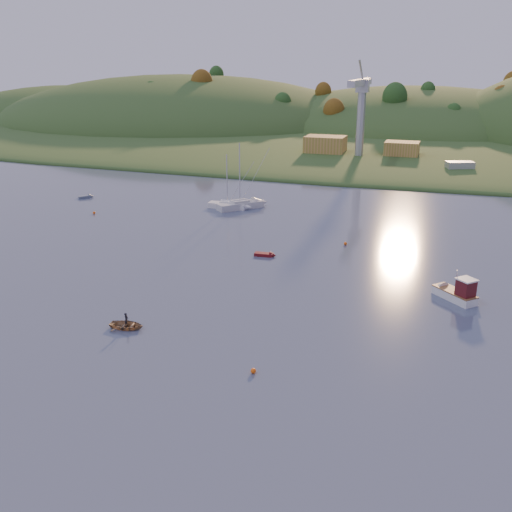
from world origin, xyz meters
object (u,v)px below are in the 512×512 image
(canoe, at_px, (127,325))
(fishing_boat, at_px, (452,291))
(grey_dinghy, at_px, (88,197))
(sailboat_far, at_px, (227,205))
(sailboat_near, at_px, (240,205))
(red_tender, at_px, (268,255))

(canoe, bearing_deg, fishing_boat, -65.59)
(fishing_boat, xyz_separation_m, grey_dinghy, (-72.67, 31.69, -0.68))
(sailboat_far, xyz_separation_m, canoe, (9.35, -52.51, -0.31))
(fishing_boat, height_order, sailboat_near, sailboat_near)
(sailboat_near, bearing_deg, canoe, -130.46)
(grey_dinghy, bearing_deg, fishing_boat, -71.30)
(fishing_boat, height_order, grey_dinghy, fishing_boat)
(red_tender, bearing_deg, sailboat_far, 118.40)
(sailboat_near, distance_m, sailboat_far, 2.48)
(canoe, bearing_deg, red_tender, -21.11)
(sailboat_near, bearing_deg, red_tender, -109.39)
(sailboat_near, xyz_separation_m, canoe, (6.91, -52.91, -0.41))
(canoe, distance_m, red_tender, 28.31)
(fishing_boat, bearing_deg, canoe, 75.68)
(red_tender, xyz_separation_m, grey_dinghy, (-47.15, 24.02, 0.01))
(sailboat_near, height_order, sailboat_far, sailboat_near)
(grey_dinghy, bearing_deg, sailboat_near, -45.27)
(sailboat_near, xyz_separation_m, red_tender, (13.82, -25.45, -0.57))
(sailboat_near, height_order, grey_dinghy, sailboat_near)
(red_tender, bearing_deg, grey_dinghy, 148.41)
(fishing_boat, relative_size, sailboat_near, 0.48)
(canoe, relative_size, grey_dinghy, 1.18)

